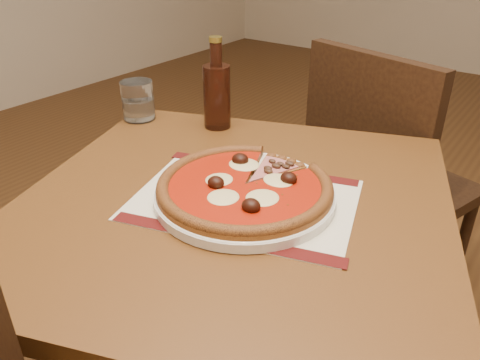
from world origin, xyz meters
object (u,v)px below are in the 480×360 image
Objects in this scene: plate at (245,195)px; table at (234,241)px; chair_far at (380,174)px; bottle at (217,93)px; water_glass at (138,100)px; pizza at (245,186)px.

table is at bearing -163.59° from plate.
bottle reaches higher than chair_far.
chair_far is 0.61m from bottle.
water_glass is at bearing -158.25° from bottle.
plate reaches higher than table.
plate is 0.02m from pizza.
pizza is 1.45× the size of bottle.
bottle reaches higher than pizza.
bottle is at bearing 71.84° from chair_far.
plate is 3.32× the size of water_glass.
plate is at bearing 104.16° from chair_far.
chair_far reaches higher than pizza.
chair_far reaches higher than water_glass.
pizza is (-0.00, -0.00, 0.02)m from plate.
plate is (0.02, 0.01, 0.11)m from table.
pizza is at bearing 16.20° from table.
table is at bearing -46.55° from bottle.
chair_far is 2.78× the size of pizza.
plate is at bearing -20.39° from water_glass.
table is at bearing -163.80° from pizza.
pizza reaches higher than plate.
water_glass is 0.45× the size of bottle.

